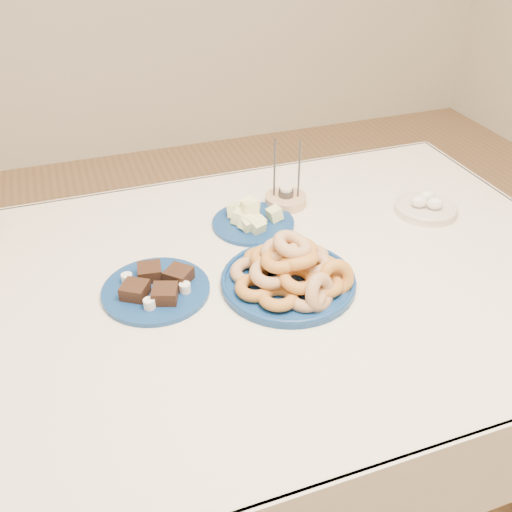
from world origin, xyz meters
The scene contains 7 objects.
ground centered at (0.00, 0.00, 0.00)m, with size 5.00×5.00×0.00m, color #8E6543.
dining_table centered at (0.00, 0.00, 0.64)m, with size 1.71×1.11×0.75m.
donut_platter centered at (0.08, -0.06, 0.79)m, with size 0.42×0.42×0.14m.
melon_plate centered at (0.09, 0.23, 0.77)m, with size 0.24×0.24×0.08m.
brownie_plate centered at (-0.21, 0.02, 0.76)m, with size 0.32×0.32×0.04m.
candle_holder centered at (0.22, 0.30, 0.77)m, with size 0.16×0.16×0.20m.
egg_bowl centered at (0.57, 0.13, 0.77)m, with size 0.23×0.23×0.06m.
Camera 1 is at (-0.34, -1.02, 1.56)m, focal length 40.00 mm.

